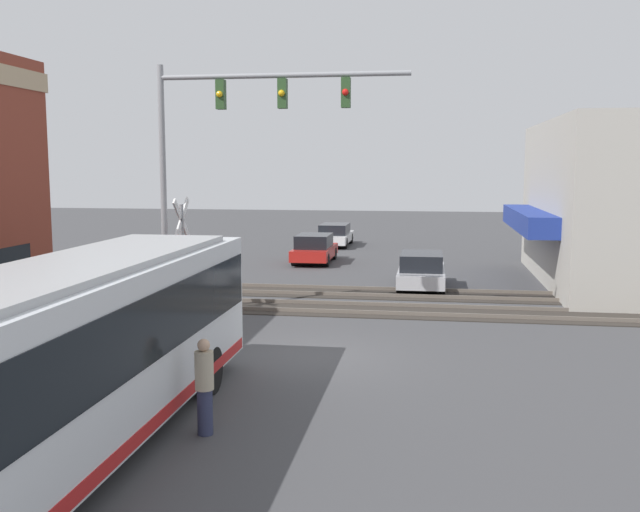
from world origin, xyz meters
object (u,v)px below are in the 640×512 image
object	(u,v)px
parked_car_silver	(421,272)
parked_car_red	(314,250)
city_bus	(74,352)
parked_car_white	(335,235)
crossing_signal	(182,245)
pedestrian_near_bus	(204,386)

from	to	relation	value
parked_car_silver	parked_car_red	size ratio (longest dim) A/B	1.03
city_bus	parked_car_white	size ratio (longest dim) A/B	2.45
city_bus	parked_car_red	xyz separation A→B (m)	(24.36, -0.00, -1.13)
parked_car_silver	parked_car_red	xyz separation A→B (m)	(6.78, 5.40, 0.00)
parked_car_red	crossing_signal	bearing A→B (deg)	170.42
city_bus	parked_car_red	world-z (taller)	city_bus
city_bus	parked_car_white	xyz separation A→B (m)	(32.10, -0.00, -1.16)
parked_car_silver	parked_car_white	bearing A→B (deg)	20.41
parked_car_red	parked_car_white	world-z (taller)	parked_car_red
parked_car_white	pedestrian_near_bus	size ratio (longest dim) A/B	2.67
crossing_signal	parked_car_white	bearing A→B (deg)	-6.05
city_bus	crossing_signal	bearing A→B (deg)	11.04
crossing_signal	parked_car_silver	bearing A→B (deg)	-50.43
parked_car_silver	parked_car_red	bearing A→B (deg)	38.56
parked_car_silver	pedestrian_near_bus	bearing A→B (deg)	167.45
parked_car_red	parked_car_white	bearing A→B (deg)	-0.00
city_bus	parked_car_red	distance (m)	24.38
parked_car_silver	parked_car_white	xyz separation A→B (m)	(14.51, 5.40, -0.02)
city_bus	pedestrian_near_bus	distance (m)	2.37
parked_car_white	parked_car_red	bearing A→B (deg)	180.00
crossing_signal	parked_car_red	xyz separation A→B (m)	(13.06, -2.20, -1.63)
city_bus	parked_car_red	bearing A→B (deg)	-0.00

